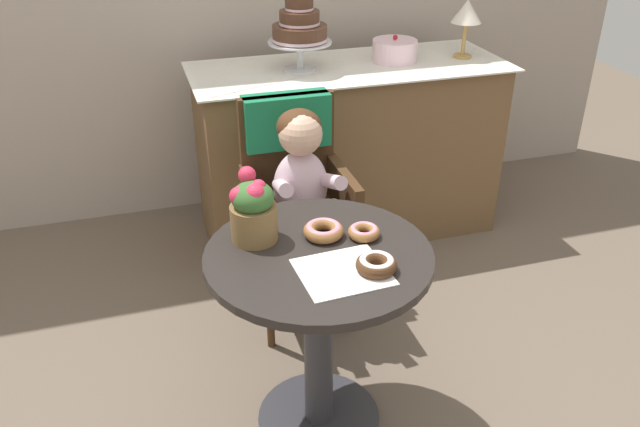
% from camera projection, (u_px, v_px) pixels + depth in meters
% --- Properties ---
extents(ground_plane, '(8.00, 8.00, 0.00)m').
position_uv_depth(ground_plane, '(319.00, 419.00, 2.37)').
color(ground_plane, '#6B5B4C').
extents(cafe_table, '(0.72, 0.72, 0.72)m').
position_uv_depth(cafe_table, '(319.00, 307.00, 2.12)').
color(cafe_table, '#282321').
rests_on(cafe_table, ground).
extents(wicker_chair, '(0.42, 0.45, 0.95)m').
position_uv_depth(wicker_chair, '(293.00, 175.00, 2.69)').
color(wicker_chair, '#472D19').
rests_on(wicker_chair, ground).
extents(seated_child, '(0.27, 0.32, 0.73)m').
position_uv_depth(seated_child, '(303.00, 182.00, 2.54)').
color(seated_child, silver).
rests_on(seated_child, ground).
extents(paper_napkin, '(0.27, 0.25, 0.00)m').
position_uv_depth(paper_napkin, '(343.00, 272.00, 1.92)').
color(paper_napkin, white).
rests_on(paper_napkin, cafe_table).
extents(donut_front, '(0.12, 0.12, 0.05)m').
position_uv_depth(donut_front, '(376.00, 264.00, 1.92)').
color(donut_front, '#4C2D19').
rests_on(donut_front, cafe_table).
extents(donut_mid, '(0.13, 0.13, 0.04)m').
position_uv_depth(donut_mid, '(323.00, 230.00, 2.09)').
color(donut_mid, '#936033').
rests_on(donut_mid, cafe_table).
extents(donut_side, '(0.10, 0.10, 0.04)m').
position_uv_depth(donut_side, '(364.00, 231.00, 2.09)').
color(donut_side, '#936033').
rests_on(donut_side, cafe_table).
extents(flower_vase, '(0.15, 0.16, 0.23)m').
position_uv_depth(flower_vase, '(253.00, 209.00, 2.04)').
color(flower_vase, brown).
rests_on(flower_vase, cafe_table).
extents(display_counter, '(1.56, 0.62, 0.90)m').
position_uv_depth(display_counter, '(348.00, 150.00, 3.37)').
color(display_counter, brown).
rests_on(display_counter, ground).
extents(tiered_cake_stand, '(0.30, 0.30, 0.34)m').
position_uv_depth(tiered_cake_stand, '(300.00, 29.00, 3.00)').
color(tiered_cake_stand, silver).
rests_on(tiered_cake_stand, display_counter).
extents(round_layer_cake, '(0.22, 0.22, 0.13)m').
position_uv_depth(round_layer_cake, '(395.00, 51.00, 3.20)').
color(round_layer_cake, silver).
rests_on(round_layer_cake, display_counter).
extents(table_lamp, '(0.15, 0.15, 0.28)m').
position_uv_depth(table_lamp, '(467.00, 14.00, 3.18)').
color(table_lamp, '#B28C47').
rests_on(table_lamp, display_counter).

